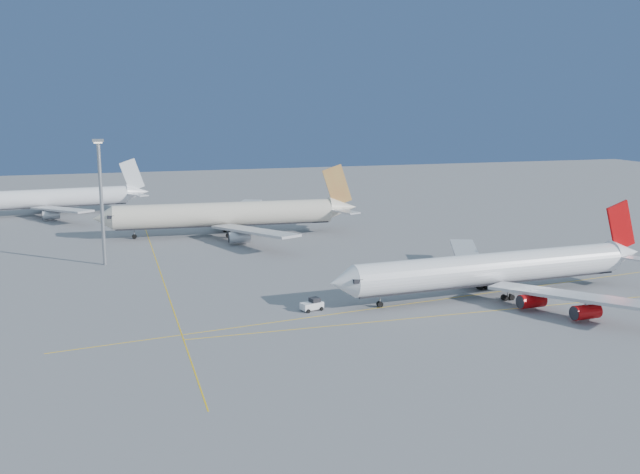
{
  "coord_description": "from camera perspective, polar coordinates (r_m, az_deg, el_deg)",
  "views": [
    {
      "loc": [
        -49.78,
        -116.52,
        34.85
      ],
      "look_at": [
        -7.62,
        23.06,
        7.0
      ],
      "focal_mm": 40.0,
      "sensor_mm": 36.0,
      "label": 1
    }
  ],
  "objects": [
    {
      "name": "airliner_etihad",
      "position": [
        189.44,
        -7.17,
        1.82
      ],
      "size": [
        69.59,
        64.2,
        18.16
      ],
      "rotation": [
        0.0,
        0.0,
        -0.06
      ],
      "color": "beige",
      "rests_on": "ground"
    },
    {
      "name": "airliner_virgin",
      "position": [
        133.8,
        14.06,
        -2.46
      ],
      "size": [
        65.59,
        58.81,
        16.18
      ],
      "rotation": [
        0.0,
        0.0,
        0.06
      ],
      "color": "white",
      "rests_on": "ground"
    },
    {
      "name": "ground",
      "position": [
        131.42,
        6.12,
        -4.63
      ],
      "size": [
        500.0,
        500.0,
        0.0
      ],
      "primitive_type": "plane",
      "color": "slate",
      "rests_on": "ground"
    },
    {
      "name": "airliner_third",
      "position": [
        237.33,
        -20.97,
        2.89
      ],
      "size": [
        62.71,
        57.54,
        16.81
      ],
      "rotation": [
        0.0,
        0.0,
        0.1
      ],
      "color": "white",
      "rests_on": "ground"
    },
    {
      "name": "pushback_tug",
      "position": [
        121.08,
        -0.62,
        -5.43
      ],
      "size": [
        4.13,
        3.12,
        2.11
      ],
      "rotation": [
        0.0,
        0.0,
        0.28
      ],
      "color": "white",
      "rests_on": "ground"
    },
    {
      "name": "taxiway_lines",
      "position": [
        132.44,
        -0.85,
        -4.44
      ],
      "size": [
        118.86,
        140.0,
        0.02
      ],
      "color": "yellow",
      "rests_on": "ground"
    },
    {
      "name": "light_mast",
      "position": [
        158.52,
        -17.12,
        3.49
      ],
      "size": [
        2.34,
        2.34,
        27.02
      ],
      "color": "gray",
      "rests_on": "ground"
    }
  ]
}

